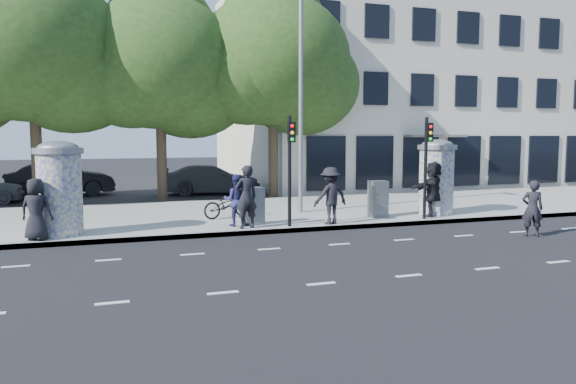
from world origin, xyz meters
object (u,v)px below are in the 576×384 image
object	(u,v)px
ped_c	(236,200)
ped_d	(331,196)
bicycle	(228,205)
cabinet_right	(378,199)
ped_f	(433,189)
street_lamp	(301,83)
car_mid	(60,179)
cabinet_left	(254,206)
traffic_pole_near	(290,159)
ped_b	(246,197)
car_right	(211,180)
man_road	(532,208)
ad_column_left	(60,186)
traffic_pole_far	(427,157)
ad_column_right	(436,175)
ped_a	(36,209)

from	to	relation	value
ped_c	ped_d	bearing A→B (deg)	-176.04
bicycle	cabinet_right	xyz separation A→B (m)	(4.94, -1.42, 0.17)
ped_f	bicycle	world-z (taller)	ped_f
ped_c	bicycle	size ratio (longest dim) A/B	0.92
street_lamp	ped_d	xyz separation A→B (m)	(-0.03, -2.78, -3.74)
bicycle	car_mid	size ratio (longest dim) A/B	0.35
cabinet_left	traffic_pole_near	bearing A→B (deg)	-56.68
ped_b	car_right	world-z (taller)	ped_b
traffic_pole_near	ped_d	world-z (taller)	traffic_pole_near
car_mid	car_right	size ratio (longest dim) A/B	1.00
cabinet_right	ped_d	bearing A→B (deg)	-158.92
traffic_pole_near	man_road	size ratio (longest dim) A/B	2.06
ped_c	bicycle	world-z (taller)	ped_c
ad_column_left	cabinet_right	xyz separation A→B (m)	(10.10, 0.20, -0.76)
traffic_pole_far	man_road	world-z (taller)	traffic_pole_far
ped_c	ped_f	distance (m)	6.95
ped_d	car_mid	distance (m)	15.52
traffic_pole_far	traffic_pole_near	bearing A→B (deg)	180.00
traffic_pole_far	ped_b	size ratio (longest dim) A/B	1.78
ped_b	car_right	bearing A→B (deg)	-105.03
traffic_pole_near	cabinet_left	size ratio (longest dim) A/B	2.89
traffic_pole_far	man_road	size ratio (longest dim) A/B	2.06
ped_c	car_right	size ratio (longest dim) A/B	0.33
cabinet_right	ad_column_left	bearing A→B (deg)	-179.53
ad_column_left	bicycle	bearing A→B (deg)	17.36
traffic_pole_near	car_mid	size ratio (longest dim) A/B	0.69
traffic_pole_far	ad_column_right	bearing A→B (deg)	42.21
street_lamp	cabinet_left	distance (m)	5.13
traffic_pole_far	man_road	distance (m)	3.77
bicycle	car_right	size ratio (longest dim) A/B	0.35
cabinet_right	car_mid	xyz separation A→B (m)	(-10.82, 12.00, 0.04)
traffic_pole_near	ped_a	size ratio (longest dim) A/B	2.02
traffic_pole_near	bicycle	world-z (taller)	traffic_pole_near
traffic_pole_near	cabinet_left	bearing A→B (deg)	141.51
ped_d	ped_f	size ratio (longest dim) A/B	0.94
ped_f	car_mid	xyz separation A→B (m)	(-12.73, 12.42, -0.29)
ped_f	car_mid	size ratio (longest dim) A/B	0.39
ped_a	cabinet_right	xyz separation A→B (m)	(10.66, 0.85, -0.21)
car_mid	ped_b	bearing A→B (deg)	-161.47
ped_f	traffic_pole_near	bearing A→B (deg)	-12.57
traffic_pole_far	street_lamp	size ratio (longest dim) A/B	0.42
ad_column_right	traffic_pole_far	distance (m)	1.52
street_lamp	ped_a	bearing A→B (deg)	-162.00
traffic_pole_near	car_mid	xyz separation A→B (m)	(-7.33, 12.91, -1.41)
traffic_pole_near	man_road	bearing A→B (deg)	-25.81
ad_column_right	ped_a	world-z (taller)	ad_column_right
ped_a	car_right	world-z (taller)	ped_a
ped_b	ped_f	xyz separation A→B (m)	(6.75, 0.34, -0.00)
street_lamp	man_road	distance (m)	8.73
traffic_pole_near	ped_a	world-z (taller)	traffic_pole_near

